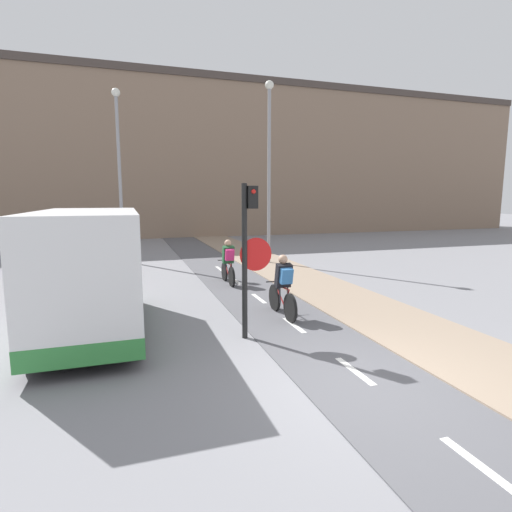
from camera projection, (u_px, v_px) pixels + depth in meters
ground_plane at (372, 385)px, 6.10m from camera, size 120.00×120.00×0.00m
bike_lane at (372, 385)px, 6.10m from camera, size 2.20×60.00×0.02m
sidewalk_strip at (488, 365)px, 6.80m from camera, size 2.40×60.00×0.05m
building_row_background at (172, 158)px, 29.97m from camera, size 60.00×5.20×11.54m
traffic_light_pole at (249, 244)px, 7.93m from camera, size 0.67×0.25×3.12m
street_lamp_far at (119, 159)px, 17.26m from camera, size 0.36×0.36×7.43m
street_lamp_sidewalk at (269, 156)px, 16.76m from camera, size 0.36×0.36×7.60m
cyclist_near at (283, 288)px, 9.50m from camera, size 0.46×1.69×1.51m
cyclist_far at (228, 263)px, 13.13m from camera, size 0.46×1.63×1.48m
van at (91, 274)px, 8.29m from camera, size 1.92×4.80×2.58m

